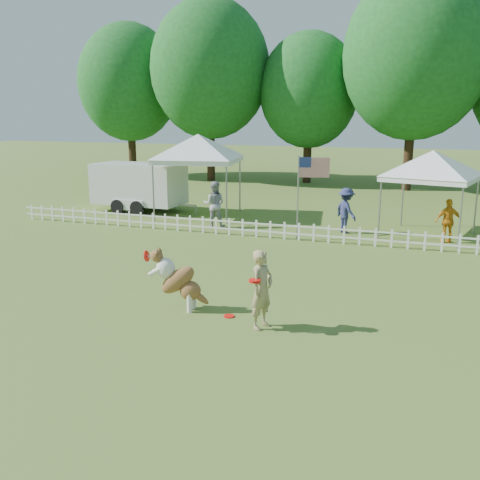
% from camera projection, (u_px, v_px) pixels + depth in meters
% --- Properties ---
extents(ground, '(120.00, 120.00, 0.00)m').
position_uv_depth(ground, '(211.00, 309.00, 11.60)').
color(ground, '#4B6520').
rests_on(ground, ground).
extents(picket_fence, '(22.00, 0.08, 0.60)m').
position_uv_depth(picket_fence, '(292.00, 231.00, 17.94)').
color(picket_fence, white).
rests_on(picket_fence, ground).
extents(handler, '(0.53, 0.66, 1.58)m').
position_uv_depth(handler, '(262.00, 289.00, 10.44)').
color(handler, tan).
rests_on(handler, ground).
extents(dog, '(1.31, 0.54, 1.32)m').
position_uv_depth(dog, '(179.00, 280.00, 11.46)').
color(dog, brown).
rests_on(dog, ground).
extents(frisbee_on_turf, '(0.27, 0.27, 0.02)m').
position_uv_depth(frisbee_on_turf, '(229.00, 316.00, 11.18)').
color(frisbee_on_turf, red).
rests_on(frisbee_on_turf, ground).
extents(canopy_tent_left, '(3.67, 3.67, 3.28)m').
position_uv_depth(canopy_tent_left, '(199.00, 176.00, 21.94)').
color(canopy_tent_left, white).
rests_on(canopy_tent_left, ground).
extents(canopy_tent_right, '(3.38, 3.38, 2.89)m').
position_uv_depth(canopy_tent_right, '(430.00, 195.00, 18.23)').
color(canopy_tent_right, white).
rests_on(canopy_tent_right, ground).
extents(cargo_trailer, '(4.84, 2.24, 2.10)m').
position_uv_depth(cargo_trailer, '(139.00, 187.00, 23.22)').
color(cargo_trailer, silver).
rests_on(cargo_trailer, ground).
extents(flag_pole, '(1.07, 0.39, 2.82)m').
position_uv_depth(flag_pole, '(298.00, 198.00, 17.82)').
color(flag_pole, gray).
rests_on(flag_pole, ground).
extents(spectator_a, '(0.96, 0.83, 1.71)m').
position_uv_depth(spectator_a, '(214.00, 204.00, 19.94)').
color(spectator_a, '#9B9BA0').
rests_on(spectator_a, ground).
extents(spectator_b, '(1.15, 1.17, 1.61)m').
position_uv_depth(spectator_b, '(346.00, 211.00, 18.92)').
color(spectator_b, navy).
rests_on(spectator_b, ground).
extents(spectator_c, '(0.92, 0.63, 1.45)m').
position_uv_depth(spectator_c, '(448.00, 221.00, 17.49)').
color(spectator_c, orange).
rests_on(spectator_c, ground).
extents(tree_far_left, '(6.60, 6.60, 11.00)m').
position_uv_depth(tree_far_left, '(130.00, 93.00, 35.42)').
color(tree_far_left, '#17501C').
rests_on(tree_far_left, ground).
extents(tree_left, '(7.40, 7.40, 12.00)m').
position_uv_depth(tree_left, '(210.00, 83.00, 32.88)').
color(tree_left, '#17501C').
rests_on(tree_left, ground).
extents(tree_center_left, '(6.00, 6.00, 9.80)m').
position_uv_depth(tree_center_left, '(309.00, 101.00, 32.08)').
color(tree_center_left, '#17501C').
rests_on(tree_center_left, ground).
extents(tree_center_right, '(7.60, 7.60, 12.60)m').
position_uv_depth(tree_center_right, '(414.00, 72.00, 28.41)').
color(tree_center_right, '#17501C').
rests_on(tree_center_right, ground).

